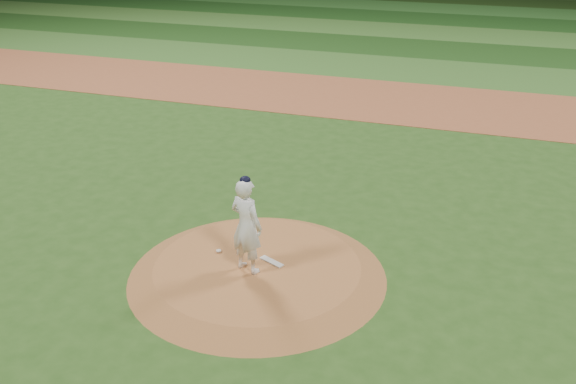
{
  "coord_description": "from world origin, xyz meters",
  "views": [
    {
      "loc": [
        4.45,
        -10.91,
        7.3
      ],
      "look_at": [
        0.0,
        2.0,
        1.1
      ],
      "focal_mm": 40.0,
      "sensor_mm": 36.0,
      "label": 1
    }
  ],
  "objects_px": {
    "pitcher_on_mound": "(246,225)",
    "pitchers_mound": "(258,270)",
    "pitching_rubber": "(272,262)",
    "rosin_bag": "(219,251)"
  },
  "relations": [
    {
      "from": "pitching_rubber",
      "to": "rosin_bag",
      "type": "xyz_separation_m",
      "value": [
        -1.26,
        0.03,
        0.02
      ]
    },
    {
      "from": "pitcher_on_mound",
      "to": "pitchers_mound",
      "type": "bearing_deg",
      "value": 61.38
    },
    {
      "from": "pitchers_mound",
      "to": "rosin_bag",
      "type": "height_order",
      "value": "rosin_bag"
    },
    {
      "from": "pitchers_mound",
      "to": "pitching_rubber",
      "type": "xyz_separation_m",
      "value": [
        0.25,
        0.21,
        0.14
      ]
    },
    {
      "from": "pitchers_mound",
      "to": "pitcher_on_mound",
      "type": "height_order",
      "value": "pitcher_on_mound"
    },
    {
      "from": "pitching_rubber",
      "to": "rosin_bag",
      "type": "bearing_deg",
      "value": -156.65
    },
    {
      "from": "pitching_rubber",
      "to": "pitcher_on_mound",
      "type": "xyz_separation_m",
      "value": [
        -0.37,
        -0.44,
        1.03
      ]
    },
    {
      "from": "pitching_rubber",
      "to": "pitcher_on_mound",
      "type": "relative_size",
      "value": 0.28
    },
    {
      "from": "pitchers_mound",
      "to": "pitching_rubber",
      "type": "bearing_deg",
      "value": 40.63
    },
    {
      "from": "pitchers_mound",
      "to": "pitching_rubber",
      "type": "relative_size",
      "value": 9.2
    }
  ]
}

